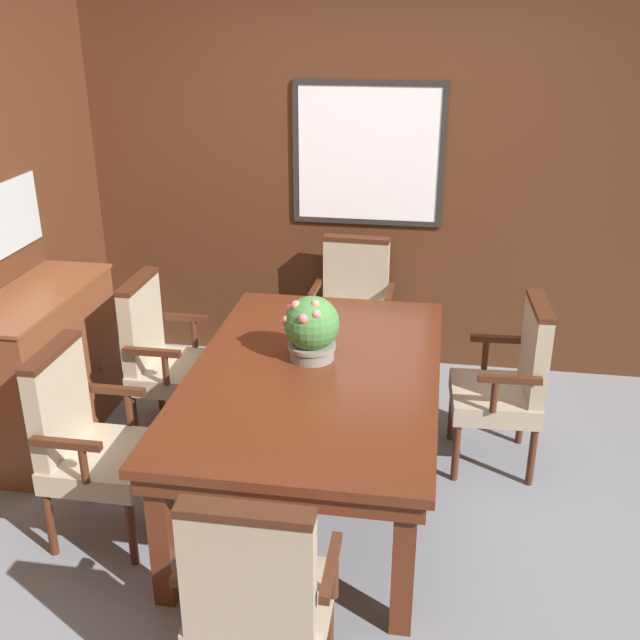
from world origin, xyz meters
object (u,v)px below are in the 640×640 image
Objects in this scene: chair_head_near at (258,596)px; potted_plant at (312,328)px; chair_left_far at (163,353)px; chair_left_near at (86,438)px; dining_table at (315,385)px; chair_head_far at (353,306)px; chair_right_far at (510,379)px; sideboard_cabinet at (45,368)px.

chair_head_near is 1.49m from potted_plant.
chair_head_near is at bearing -87.56° from potted_plant.
chair_left_near is (-0.03, -0.93, 0.00)m from chair_left_far.
chair_head_far is at bearing 88.93° from dining_table.
chair_right_far is 2.02m from chair_head_near.
chair_right_far is at bearing 3.83° from sideboard_cabinet.
dining_table is 1.12m from chair_left_near.
sideboard_cabinet is (-1.64, -1.08, -0.06)m from chair_head_far.
chair_left_near is (-1.99, -0.92, 0.00)m from chair_right_far.
dining_table is at bearing -89.28° from chair_head_near.
chair_head_far is 1.34m from chair_left_far.
chair_head_near is at bearing -150.55° from chair_left_far.
chair_head_near reaches higher than sideboard_cabinet.
chair_head_near reaches higher than dining_table.
chair_left_near is at bearing 178.31° from chair_left_far.
chair_left_far is at bearing -93.28° from chair_right_far.
potted_plant is (-0.04, 0.12, 0.25)m from dining_table.
dining_table is at bearing -65.02° from chair_left_near.
chair_head_far is (-0.96, 0.91, 0.00)m from chair_right_far.
chair_right_far and chair_left_near have the same top height.
sideboard_cabinet is (-1.64, 1.60, -0.06)m from chair_head_near.
chair_head_far and chair_left_far have the same top height.
chair_left_near is 1.00× the size of chair_head_near.
chair_left_far is 2.89× the size of potted_plant.
chair_left_near reaches higher than dining_table.
sideboard_cabinet is (-0.64, -0.19, -0.06)m from chair_left_far.
potted_plant is (0.94, -0.35, 0.37)m from chair_left_far.
chair_head_far is 1.97m from sideboard_cabinet.
chair_right_far is 1.00× the size of chair_left_near.
chair_head_far reaches higher than sideboard_cabinet.
chair_left_near is 1.19m from potted_plant.
chair_left_far is 0.88× the size of sideboard_cabinet.
chair_head_far is 1.00× the size of chair_left_far.
sideboard_cabinet is at bearing 174.25° from potted_plant.
dining_table is 5.82× the size of potted_plant.
chair_head_near is (-0.00, -2.69, 0.00)m from chair_head_far.
chair_head_far is at bearing -136.31° from chair_right_far.
chair_right_far is 2.20m from chair_left_near.
chair_right_far is 0.88× the size of sideboard_cabinet.
chair_right_far and chair_head_far have the same top height.
chair_right_far reaches higher than dining_table.
chair_left_near is at bearing -50.75° from sideboard_cabinet.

